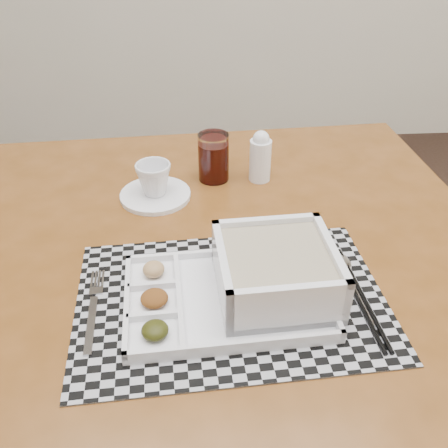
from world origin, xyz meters
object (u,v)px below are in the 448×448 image
(dining_table, at_px, (219,292))
(creamer_bottle, at_px, (260,157))
(serving_tray, at_px, (261,280))
(juice_glass, at_px, (214,159))
(cup, at_px, (154,179))

(dining_table, bearing_deg, creamer_bottle, 68.48)
(serving_tray, xyz_separation_m, juice_glass, (-0.06, 0.39, 0.01))
(cup, bearing_deg, serving_tray, -40.34)
(juice_glass, bearing_deg, creamer_bottle, -5.26)
(dining_table, relative_size, juice_glass, 10.51)
(serving_tray, bearing_deg, dining_table, 120.08)
(serving_tray, distance_m, creamer_bottle, 0.39)
(serving_tray, distance_m, juice_glass, 0.40)
(creamer_bottle, bearing_deg, dining_table, -111.52)
(cup, relative_size, juice_glass, 0.69)
(cup, distance_m, juice_glass, 0.15)
(dining_table, xyz_separation_m, creamer_bottle, (0.11, 0.28, 0.14))
(dining_table, bearing_deg, cup, 119.52)
(serving_tray, height_order, cup, serving_tray)
(dining_table, xyz_separation_m, juice_glass, (0.01, 0.29, 0.13))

